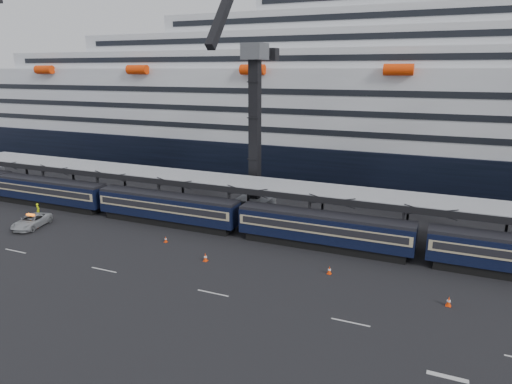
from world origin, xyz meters
The scene contains 13 objects.
ground centered at (0.00, 0.00, 0.00)m, with size 260.00×260.00×0.00m, color black.
lane_markings centered at (8.15, -5.23, 0.01)m, with size 111.00×4.27×0.02m.
train centered at (-4.65, 10.00, 2.20)m, with size 133.05×3.00×4.05m.
canopy centered at (0.00, 14.00, 5.25)m, with size 130.00×6.25×5.53m.
cruise_ship centered at (-1.08, 45.99, 12.34)m, with size 214.09×28.84×34.00m.
crane_dark_near centered at (-20.00, 18.59, 11.93)m, with size 4.50×17.75×35.08m.
pickup_truck centered at (-42.74, 2.31, 0.77)m, with size 2.57×5.58×1.55m, color #9DA0A3.
worker centered at (-45.65, 5.93, 0.87)m, with size 0.63×0.41×1.73m, color #E8FF0D.
traffic_cone_a centered at (-42.00, 2.25, 0.42)m, with size 0.42×0.42×0.85m.
traffic_cone_b centered at (-18.00, 1.78, 0.43)m, with size 0.44×0.44×0.87m.
traffic_cone_c centered at (-24.71, 4.60, 0.35)m, with size 0.35×0.35×0.71m.
traffic_cone_d centered at (-5.69, 3.81, 0.40)m, with size 0.41×0.41×0.81m.
traffic_cone_e centered at (4.85, 1.71, 0.43)m, with size 0.43×0.43×0.86m.
Camera 1 is at (3.68, -35.56, 18.79)m, focal length 32.00 mm.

